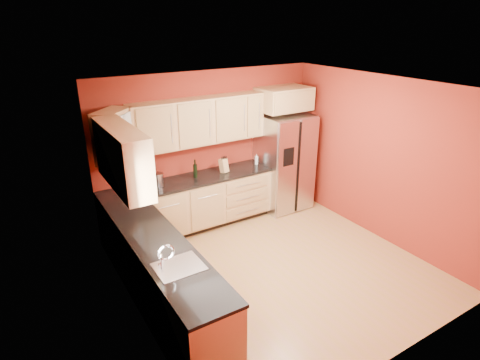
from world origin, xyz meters
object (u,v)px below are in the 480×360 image
object	(u,v)px
knife_block	(224,166)
refrigerator	(284,162)
wine_bottle_a	(195,169)
soap_dispenser	(256,159)
canister_left	(159,180)

from	to	relation	value
knife_block	refrigerator	bearing A→B (deg)	-20.50
refrigerator	knife_block	size ratio (longest dim) A/B	7.51
wine_bottle_a	knife_block	size ratio (longest dim) A/B	1.29
wine_bottle_a	soap_dispenser	world-z (taller)	wine_bottle_a
canister_left	refrigerator	bearing A→B (deg)	-1.31
wine_bottle_a	soap_dispenser	size ratio (longest dim) A/B	1.67
wine_bottle_a	refrigerator	bearing A→B (deg)	-3.58
soap_dispenser	knife_block	bearing A→B (deg)	-177.62
soap_dispenser	refrigerator	bearing A→B (deg)	-9.77
refrigerator	wine_bottle_a	bearing A→B (deg)	176.42
wine_bottle_a	knife_block	bearing A→B (deg)	-4.88
canister_left	soap_dispenser	xyz separation A→B (m)	(1.87, 0.04, -0.02)
refrigerator	knife_block	distance (m)	1.25
refrigerator	wine_bottle_a	world-z (taller)	refrigerator
refrigerator	canister_left	bearing A→B (deg)	178.69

